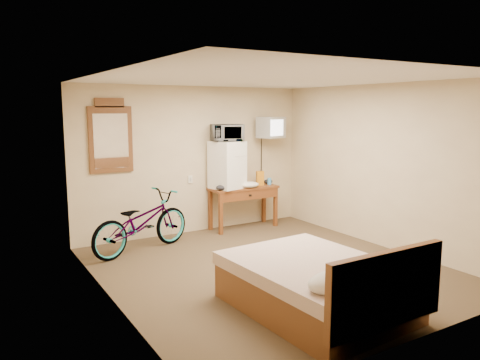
{
  "coord_description": "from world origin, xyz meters",
  "views": [
    {
      "loc": [
        -3.45,
        -4.94,
        2.12
      ],
      "look_at": [
        0.03,
        0.81,
        1.09
      ],
      "focal_mm": 35.0,
      "sensor_mm": 36.0,
      "label": 1
    }
  ],
  "objects": [
    {
      "name": "room",
      "position": [
        -0.0,
        0.0,
        1.25
      ],
      "size": [
        4.6,
        4.64,
        2.5
      ],
      "color": "#483724",
      "rests_on": "ground"
    },
    {
      "name": "desk",
      "position": [
        0.84,
        2.0,
        0.62
      ],
      "size": [
        1.25,
        0.5,
        0.75
      ],
      "color": "brown",
      "rests_on": "floor"
    },
    {
      "name": "mini_fridge",
      "position": [
        0.52,
        2.06,
        1.16
      ],
      "size": [
        0.61,
        0.6,
        0.82
      ],
      "color": "white",
      "rests_on": "desk"
    },
    {
      "name": "microwave",
      "position": [
        0.52,
        2.06,
        1.71
      ],
      "size": [
        0.59,
        0.47,
        0.29
      ],
      "primitive_type": "imported",
      "rotation": [
        0.0,
        0.0,
        -0.24
      ],
      "color": "white",
      "rests_on": "mini_fridge"
    },
    {
      "name": "snack_bag",
      "position": [
        1.18,
        2.02,
        0.88
      ],
      "size": [
        0.14,
        0.1,
        0.26
      ],
      "primitive_type": "cube",
      "rotation": [
        0.0,
        0.0,
        -0.24
      ],
      "color": "orange",
      "rests_on": "desk"
    },
    {
      "name": "blue_cup",
      "position": [
        1.36,
        1.98,
        0.81
      ],
      "size": [
        0.07,
        0.07,
        0.12
      ],
      "primitive_type": "cylinder",
      "color": "#459EEC",
      "rests_on": "desk"
    },
    {
      "name": "cloth_cream",
      "position": [
        0.88,
        1.89,
        0.8
      ],
      "size": [
        0.34,
        0.26,
        0.11
      ],
      "primitive_type": "ellipsoid",
      "color": "white",
      "rests_on": "desk"
    },
    {
      "name": "cloth_dark_a",
      "position": [
        0.35,
        1.91,
        0.8
      ],
      "size": [
        0.26,
        0.19,
        0.1
      ],
      "primitive_type": "ellipsoid",
      "color": "black",
      "rests_on": "desk"
    },
    {
      "name": "cloth_dark_b",
      "position": [
        1.41,
        2.1,
        0.79
      ],
      "size": [
        0.17,
        0.14,
        0.08
      ],
      "primitive_type": "ellipsoid",
      "color": "black",
      "rests_on": "desk"
    },
    {
      "name": "crt_television",
      "position": [
        1.41,
        2.02,
        1.79
      ],
      "size": [
        0.52,
        0.61,
        0.38
      ],
      "color": "black",
      "rests_on": "room"
    },
    {
      "name": "wall_mirror",
      "position": [
        -1.42,
        2.27,
        1.69
      ],
      "size": [
        0.68,
        0.04,
        1.15
      ],
      "color": "brown",
      "rests_on": "room"
    },
    {
      "name": "bicycle",
      "position": [
        -1.2,
        1.63,
        0.45
      ],
      "size": [
        1.81,
        1.1,
        0.9
      ],
      "primitive_type": "imported",
      "rotation": [
        0.0,
        0.0,
        1.89
      ],
      "color": "black",
      "rests_on": "floor"
    },
    {
      "name": "bed",
      "position": [
        -0.33,
        -1.38,
        0.3
      ],
      "size": [
        1.5,
        1.97,
        0.9
      ],
      "color": "brown",
      "rests_on": "floor"
    }
  ]
}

